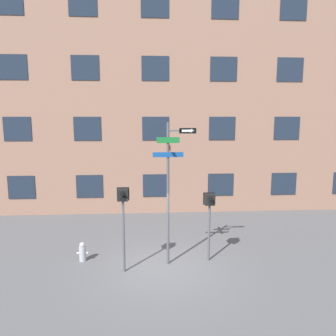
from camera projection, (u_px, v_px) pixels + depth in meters
name	position (u px, v px, depth m)	size (l,w,h in m)	color
ground_plane	(162.00, 267.00, 11.07)	(60.00, 60.00, 0.00)	#515154
building_facade	(155.00, 99.00, 16.73)	(24.00, 0.63, 11.85)	#936B56
street_sign_pole	(170.00, 181.00, 10.90)	(1.43, 0.85, 4.86)	#4C4C51
pedestrian_signal_left	(123.00, 207.00, 10.44)	(0.40, 0.40, 2.80)	#4C4C51
pedestrian_signal_right	(210.00, 208.00, 11.32)	(0.41, 0.40, 2.44)	#4C4C51
fire_hydrant	(83.00, 252.00, 11.53)	(0.40, 0.24, 0.68)	#A5A5A8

